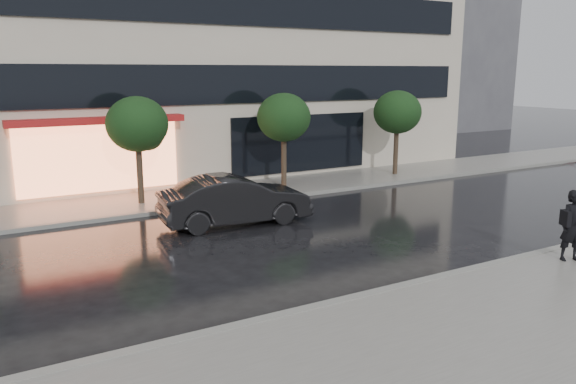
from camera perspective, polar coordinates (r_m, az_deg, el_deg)
ground at (r=13.90m, az=9.15°, el=-8.39°), size 120.00×120.00×0.00m
sidewalk_near at (r=11.74m, az=19.37°, el=-12.62°), size 60.00×4.50×0.12m
sidewalk_far at (r=22.45m, az=-7.42°, el=-0.23°), size 60.00×3.50×0.12m
curb_near at (r=13.17m, az=11.92°, el=-9.37°), size 60.00×0.25×0.14m
curb_far at (r=20.88m, az=-5.59°, el=-1.10°), size 60.00×0.25×0.14m
bg_building_right at (r=51.32m, az=12.68°, el=15.43°), size 12.00×12.00×16.00m
tree_mid_west at (r=20.88m, az=-14.93°, el=6.49°), size 2.20×2.20×3.99m
tree_mid_east at (r=23.15m, az=-0.34°, el=7.41°), size 2.20×2.20×3.99m
tree_far_east at (r=26.61m, az=11.10°, el=7.81°), size 2.20×2.20×3.99m
parked_car at (r=18.08m, az=-5.38°, el=-0.82°), size 4.95×2.08×1.59m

